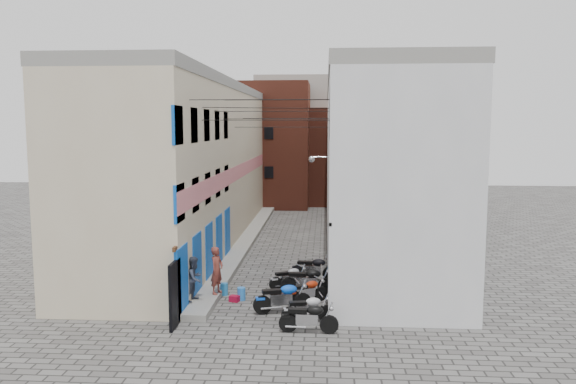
% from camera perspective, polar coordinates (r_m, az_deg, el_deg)
% --- Properties ---
extents(ground, '(90.00, 90.00, 0.00)m').
position_cam_1_polar(ground, '(19.27, -3.56, -13.24)').
color(ground, '#4E4C4A').
rests_on(ground, ground).
extents(plinth, '(0.90, 26.00, 0.25)m').
position_cam_1_polar(plinth, '(31.93, -4.21, -4.92)').
color(plinth, gray).
rests_on(plinth, ground).
extents(building_left, '(5.10, 27.00, 9.00)m').
position_cam_1_polar(building_left, '(31.84, -9.52, 2.91)').
color(building_left, '#C5B395').
rests_on(building_left, ground).
extents(building_right, '(5.94, 26.00, 9.00)m').
position_cam_1_polar(building_right, '(31.13, 8.69, 2.86)').
color(building_right, silver).
rests_on(building_right, ground).
extents(building_far_brick_left, '(6.00, 6.00, 10.00)m').
position_cam_1_polar(building_far_brick_left, '(46.19, -1.58, 4.80)').
color(building_far_brick_left, maroon).
rests_on(building_far_brick_left, ground).
extents(building_far_brick_right, '(5.00, 6.00, 8.00)m').
position_cam_1_polar(building_far_brick_right, '(48.03, 4.61, 3.67)').
color(building_far_brick_right, maroon).
rests_on(building_far_brick_right, ground).
extents(building_far_concrete, '(8.00, 5.00, 11.00)m').
position_cam_1_polar(building_far_concrete, '(52.02, 1.25, 5.58)').
color(building_far_concrete, gray).
rests_on(building_far_concrete, ground).
extents(far_shopfront, '(2.00, 0.30, 2.40)m').
position_cam_1_polar(far_shopfront, '(43.55, 0.70, -0.33)').
color(far_shopfront, black).
rests_on(far_shopfront, ground).
extents(overhead_wires, '(5.80, 13.02, 1.32)m').
position_cam_1_polar(overhead_wires, '(25.71, -1.46, 7.96)').
color(overhead_wires, black).
rests_on(overhead_wires, ground).
extents(motorcycle_a, '(1.95, 0.70, 1.11)m').
position_cam_1_polar(motorcycle_a, '(18.30, 2.11, -12.49)').
color(motorcycle_a, black).
rests_on(motorcycle_a, ground).
extents(motorcycle_b, '(1.87, 0.94, 1.04)m').
position_cam_1_polar(motorcycle_b, '(19.24, 2.00, -11.63)').
color(motorcycle_b, '#B3B3B8').
rests_on(motorcycle_b, ground).
extents(motorcycle_c, '(2.21, 1.24, 1.22)m').
position_cam_1_polar(motorcycle_c, '(20.12, -0.56, -10.51)').
color(motorcycle_c, blue).
rests_on(motorcycle_c, ground).
extents(motorcycle_d, '(1.75, 1.37, 1.00)m').
position_cam_1_polar(motorcycle_d, '(21.23, 2.01, -9.90)').
color(motorcycle_d, '#A9270C').
rests_on(motorcycle_d, ground).
extents(motorcycle_e, '(2.14, 0.69, 1.23)m').
position_cam_1_polar(motorcycle_e, '(22.20, 1.98, -8.84)').
color(motorcycle_e, black).
rests_on(motorcycle_e, ground).
extents(motorcycle_f, '(1.80, 1.33, 1.01)m').
position_cam_1_polar(motorcycle_f, '(22.97, 0.14, -8.58)').
color(motorcycle_f, '#A3A2A7').
rests_on(motorcycle_f, ground).
extents(motorcycle_g, '(2.09, 0.88, 1.18)m').
position_cam_1_polar(motorcycle_g, '(24.13, 2.63, -7.64)').
color(motorcycle_g, black).
rests_on(motorcycle_g, ground).
extents(person_a, '(0.62, 0.76, 1.80)m').
position_cam_1_polar(person_a, '(21.57, -7.24, -7.89)').
color(person_a, brown).
rests_on(person_a, plinth).
extents(person_b, '(0.81, 0.93, 1.63)m').
position_cam_1_polar(person_b, '(20.88, -9.48, -8.67)').
color(person_b, '#303749').
rests_on(person_b, plinth).
extents(water_jug_near, '(0.34, 0.34, 0.48)m').
position_cam_1_polar(water_jug_near, '(21.69, -4.76, -10.27)').
color(water_jug_near, '#2B7CDB').
rests_on(water_jug_near, ground).
extents(water_jug_far, '(0.36, 0.36, 0.47)m').
position_cam_1_polar(water_jug_far, '(22.37, -6.51, -9.78)').
color(water_jug_far, '#2986CE').
rests_on(water_jug_far, ground).
extents(red_crate, '(0.43, 0.37, 0.22)m').
position_cam_1_polar(red_crate, '(21.58, -5.46, -10.73)').
color(red_crate, maroon).
rests_on(red_crate, ground).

